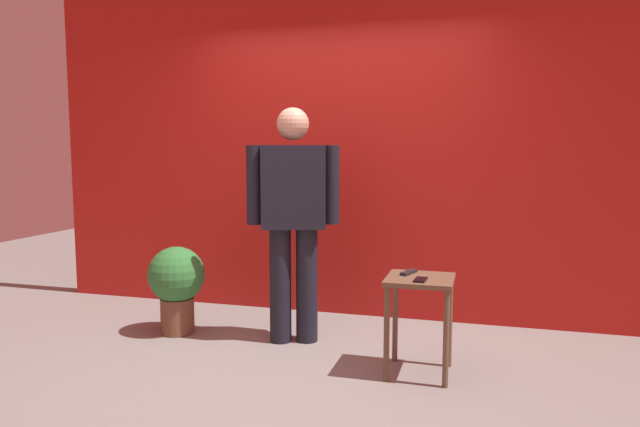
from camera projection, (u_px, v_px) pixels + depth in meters
The scene contains 7 objects.
ground_plane at pixel (280, 374), 3.74m from camera, with size 12.00×12.00×0.00m, color gray.
back_wall_red at pixel (338, 131), 5.02m from camera, with size 5.40×0.12×3.19m, color red.
standing_person at pixel (293, 213), 4.29m from camera, with size 0.68×0.37×1.74m.
side_table at pixel (420, 298), 3.70m from camera, with size 0.42×0.42×0.63m.
cell_phone at pixel (421, 280), 3.60m from camera, with size 0.07×0.14×0.01m, color black.
tv_remote at pixel (409, 272), 3.79m from camera, with size 0.04×0.17×0.02m, color black.
potted_plant at pixel (177, 282), 4.54m from camera, with size 0.44×0.44×0.69m.
Camera 1 is at (1.23, -3.40, 1.44)m, focal length 32.68 mm.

